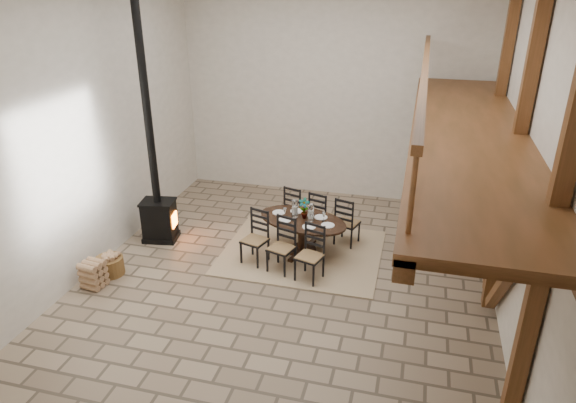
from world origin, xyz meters
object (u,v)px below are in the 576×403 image
(wood_stove, at_px, (156,188))
(log_basket, at_px, (110,265))
(log_stack, at_px, (93,274))
(dining_table, at_px, (302,235))

(wood_stove, bearing_deg, log_basket, -109.86)
(wood_stove, xyz_separation_m, log_basket, (-0.27, -1.43, -0.95))
(log_basket, bearing_deg, wood_stove, 79.44)
(log_basket, xyz_separation_m, log_stack, (-0.03, -0.44, 0.07))
(dining_table, relative_size, log_basket, 4.65)
(wood_stove, bearing_deg, log_stack, -108.30)
(log_basket, relative_size, log_stack, 1.02)
(wood_stove, distance_m, log_stack, 2.09)
(dining_table, xyz_separation_m, wood_stove, (-2.90, -0.19, 0.74))
(wood_stove, distance_m, log_basket, 1.73)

